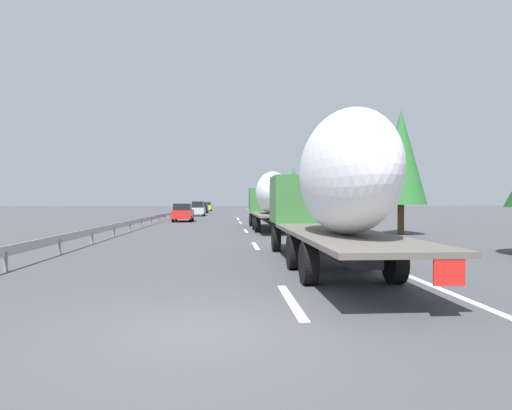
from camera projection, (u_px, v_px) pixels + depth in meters
name	position (u px, v px, depth m)	size (l,w,h in m)	color
ground_plane	(222.00, 220.00, 46.79)	(260.00, 260.00, 0.00)	#424247
lane_stripe_0	(291.00, 301.00, 9.01)	(3.20, 0.20, 0.01)	white
lane_stripe_1	(256.00, 246.00, 19.98)	(3.20, 0.20, 0.01)	white
lane_stripe_2	(246.00, 231.00, 29.93)	(3.20, 0.20, 0.01)	white
lane_stripe_3	(240.00, 223.00, 41.30)	(3.20, 0.20, 0.01)	white
lane_stripe_4	(238.00, 219.00, 48.23)	(3.20, 0.20, 0.01)	white
lane_stripe_5	(238.00, 218.00, 52.13)	(3.20, 0.20, 0.01)	white
edge_line_right	(268.00, 218.00, 52.16)	(110.00, 0.20, 0.01)	white
truck_lead	(270.00, 197.00, 31.10)	(13.25, 2.55, 4.08)	#387038
truck_trailing	(332.00, 187.00, 12.93)	(13.03, 2.55, 4.46)	#387038
car_red_compact	(183.00, 212.00, 43.34)	(4.30, 1.89, 1.81)	red
car_yellow_coupe	(207.00, 206.00, 89.09)	(4.06, 1.83, 1.82)	gold
car_black_suv	(202.00, 208.00, 73.95)	(4.28, 1.86, 1.84)	black
car_silver_hatch	(198.00, 209.00, 59.19)	(4.20, 1.75, 2.00)	#ADB2B7
road_sign	(281.00, 201.00, 49.97)	(0.10, 0.90, 2.97)	gray
tree_0	(401.00, 157.00, 26.66)	(3.06, 3.06, 7.70)	#472D19
tree_2	(293.00, 185.00, 70.25)	(3.68, 3.68, 7.51)	#472D19
tree_3	(279.00, 191.00, 81.16)	(3.03, 3.03, 6.13)	#472D19
guardrail_median	(170.00, 214.00, 49.37)	(94.00, 0.10, 0.76)	#9EA0A5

